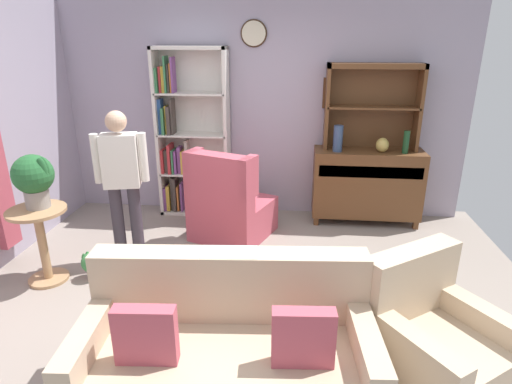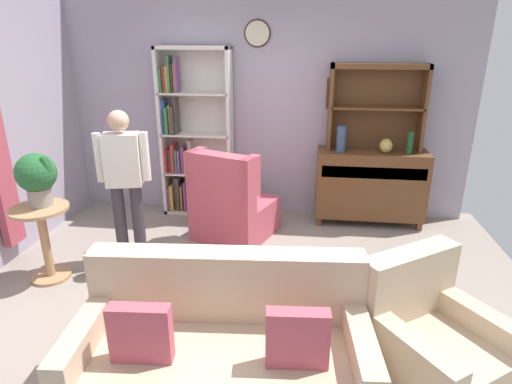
{
  "view_description": "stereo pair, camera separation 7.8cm",
  "coord_description": "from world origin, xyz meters",
  "px_view_note": "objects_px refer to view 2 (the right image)",
  "views": [
    {
      "loc": [
        0.44,
        -3.22,
        2.21
      ],
      "look_at": [
        0.1,
        0.2,
        0.95
      ],
      "focal_mm": 29.94,
      "sensor_mm": 36.0,
      "label": 1
    },
    {
      "loc": [
        0.52,
        -3.21,
        2.21
      ],
      "look_at": [
        0.1,
        0.2,
        0.95
      ],
      "focal_mm": 29.94,
      "sensor_mm": 36.0,
      "label": 2
    }
  ],
  "objects_px": {
    "bottle_wine": "(410,143)",
    "wingback_chair": "(231,207)",
    "armchair_floral": "(431,348)",
    "potted_plant_small": "(93,262)",
    "vase_tall": "(341,139)",
    "potted_plant_large": "(37,176)",
    "sideboard_hutch": "(377,95)",
    "couch_floral": "(223,355)",
    "sideboard": "(370,184)",
    "person_reading": "(124,177)",
    "vase_round": "(386,146)",
    "bookshelf": "(190,138)",
    "plant_stand": "(44,235)"
  },
  "relations": [
    {
      "from": "bottle_wine",
      "to": "potted_plant_large",
      "type": "distance_m",
      "value": 3.92
    },
    {
      "from": "sideboard_hutch",
      "to": "vase_round",
      "type": "relative_size",
      "value": 6.47
    },
    {
      "from": "armchair_floral",
      "to": "potted_plant_small",
      "type": "height_order",
      "value": "armchair_floral"
    },
    {
      "from": "sideboard_hutch",
      "to": "vase_tall",
      "type": "bearing_deg",
      "value": -154.11
    },
    {
      "from": "armchair_floral",
      "to": "potted_plant_small",
      "type": "distance_m",
      "value": 3.05
    },
    {
      "from": "couch_floral",
      "to": "wingback_chair",
      "type": "bearing_deg",
      "value": 98.89
    },
    {
      "from": "sideboard",
      "to": "couch_floral",
      "type": "xyz_separation_m",
      "value": [
        -1.25,
        -2.93,
        -0.2
      ]
    },
    {
      "from": "potted_plant_large",
      "to": "potted_plant_small",
      "type": "bearing_deg",
      "value": 3.25
    },
    {
      "from": "sideboard",
      "to": "couch_floral",
      "type": "bearing_deg",
      "value": -113.09
    },
    {
      "from": "vase_tall",
      "to": "sideboard_hutch",
      "type": "bearing_deg",
      "value": 25.89
    },
    {
      "from": "potted_plant_large",
      "to": "person_reading",
      "type": "bearing_deg",
      "value": 32.63
    },
    {
      "from": "wingback_chair",
      "to": "vase_tall",
      "type": "bearing_deg",
      "value": 24.84
    },
    {
      "from": "armchair_floral",
      "to": "potted_plant_large",
      "type": "xyz_separation_m",
      "value": [
        -3.27,
        1.0,
        0.73
      ]
    },
    {
      "from": "wingback_chair",
      "to": "plant_stand",
      "type": "height_order",
      "value": "wingback_chair"
    },
    {
      "from": "couch_floral",
      "to": "armchair_floral",
      "type": "height_order",
      "value": "couch_floral"
    },
    {
      "from": "wingback_chair",
      "to": "potted_plant_small",
      "type": "xyz_separation_m",
      "value": [
        -1.18,
        -1.01,
        -0.23
      ]
    },
    {
      "from": "sideboard",
      "to": "potted_plant_small",
      "type": "distance_m",
      "value": 3.26
    },
    {
      "from": "sideboard",
      "to": "person_reading",
      "type": "distance_m",
      "value": 2.88
    },
    {
      "from": "sideboard",
      "to": "armchair_floral",
      "type": "relative_size",
      "value": 1.22
    },
    {
      "from": "sideboard_hutch",
      "to": "couch_floral",
      "type": "distance_m",
      "value": 3.52
    },
    {
      "from": "potted_plant_small",
      "to": "bookshelf",
      "type": "bearing_deg",
      "value": 72.89
    },
    {
      "from": "vase_tall",
      "to": "potted_plant_large",
      "type": "bearing_deg",
      "value": -150.38
    },
    {
      "from": "person_reading",
      "to": "bookshelf",
      "type": "bearing_deg",
      "value": 77.38
    },
    {
      "from": "sideboard",
      "to": "plant_stand",
      "type": "xyz_separation_m",
      "value": [
        -3.2,
        -1.72,
        -0.06
      ]
    },
    {
      "from": "vase_tall",
      "to": "plant_stand",
      "type": "distance_m",
      "value": 3.31
    },
    {
      "from": "sideboard",
      "to": "wingback_chair",
      "type": "relative_size",
      "value": 1.24
    },
    {
      "from": "vase_tall",
      "to": "wingback_chair",
      "type": "xyz_separation_m",
      "value": [
        -1.22,
        -0.56,
        -0.69
      ]
    },
    {
      "from": "sideboard_hutch",
      "to": "potted_plant_large",
      "type": "relative_size",
      "value": 2.22
    },
    {
      "from": "vase_round",
      "to": "person_reading",
      "type": "xyz_separation_m",
      "value": [
        -2.69,
        -1.2,
        -0.1
      ]
    },
    {
      "from": "bookshelf",
      "to": "plant_stand",
      "type": "distance_m",
      "value": 2.11
    },
    {
      "from": "sideboard_hutch",
      "to": "person_reading",
      "type": "height_order",
      "value": "sideboard_hutch"
    },
    {
      "from": "wingback_chair",
      "to": "person_reading",
      "type": "xyz_separation_m",
      "value": [
        -0.95,
        -0.62,
        0.52
      ]
    },
    {
      "from": "bottle_wine",
      "to": "vase_tall",
      "type": "bearing_deg",
      "value": 179.34
    },
    {
      "from": "bookshelf",
      "to": "potted_plant_small",
      "type": "xyz_separation_m",
      "value": [
        -0.53,
        -1.74,
        -0.83
      ]
    },
    {
      "from": "bottle_wine",
      "to": "wingback_chair",
      "type": "relative_size",
      "value": 0.25
    },
    {
      "from": "plant_stand",
      "to": "potted_plant_large",
      "type": "height_order",
      "value": "potted_plant_large"
    },
    {
      "from": "potted_plant_small",
      "to": "couch_floral",
      "type": "bearing_deg",
      "value": -39.88
    },
    {
      "from": "person_reading",
      "to": "armchair_floral",
      "type": "bearing_deg",
      "value": -28.15
    },
    {
      "from": "wingback_chair",
      "to": "potted_plant_small",
      "type": "distance_m",
      "value": 1.57
    },
    {
      "from": "wingback_chair",
      "to": "potted_plant_small",
      "type": "relative_size",
      "value": 3.91
    },
    {
      "from": "vase_round",
      "to": "bottle_wine",
      "type": "relative_size",
      "value": 0.64
    },
    {
      "from": "vase_round",
      "to": "potted_plant_small",
      "type": "relative_size",
      "value": 0.63
    },
    {
      "from": "couch_floral",
      "to": "wingback_chair",
      "type": "xyz_separation_m",
      "value": [
        -0.36,
        2.29,
        0.07
      ]
    },
    {
      "from": "vase_round",
      "to": "wingback_chair",
      "type": "xyz_separation_m",
      "value": [
        -1.74,
        -0.58,
        -0.62
      ]
    },
    {
      "from": "vase_tall",
      "to": "plant_stand",
      "type": "height_order",
      "value": "vase_tall"
    },
    {
      "from": "sideboard_hutch",
      "to": "bookshelf",
      "type": "bearing_deg",
      "value": -179.38
    },
    {
      "from": "sideboard_hutch",
      "to": "potted_plant_small",
      "type": "height_order",
      "value": "sideboard_hutch"
    },
    {
      "from": "bookshelf",
      "to": "vase_tall",
      "type": "relative_size",
      "value": 6.78
    },
    {
      "from": "sideboard",
      "to": "sideboard_hutch",
      "type": "height_order",
      "value": "sideboard_hutch"
    },
    {
      "from": "bookshelf",
      "to": "vase_round",
      "type": "distance_m",
      "value": 2.39
    }
  ]
}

